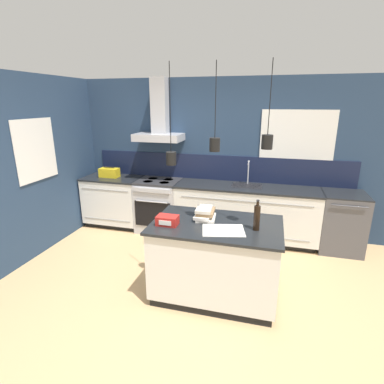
# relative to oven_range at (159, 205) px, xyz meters

# --- Properties ---
(ground_plane) EXTENTS (16.00, 16.00, 0.00)m
(ground_plane) POSITION_rel_oven_range_xyz_m (0.98, -1.69, -0.46)
(ground_plane) COLOR tan
(ground_plane) RESTS_ON ground
(wall_back) EXTENTS (5.60, 2.10, 2.60)m
(wall_back) POSITION_rel_oven_range_xyz_m (0.92, 0.31, 0.90)
(wall_back) COLOR navy
(wall_back) RESTS_ON ground_plane
(wall_left) EXTENTS (0.08, 3.80, 2.60)m
(wall_left) POSITION_rel_oven_range_xyz_m (-1.45, -0.99, 0.85)
(wall_left) COLOR navy
(wall_left) RESTS_ON ground_plane
(counter_run_left) EXTENTS (1.04, 0.64, 0.91)m
(counter_run_left) POSITION_rel_oven_range_xyz_m (-0.88, 0.01, 0.01)
(counter_run_left) COLOR black
(counter_run_left) RESTS_ON ground_plane
(counter_run_sink) EXTENTS (2.30, 0.64, 1.30)m
(counter_run_sink) POSITION_rel_oven_range_xyz_m (1.51, 0.01, 0.01)
(counter_run_sink) COLOR black
(counter_run_sink) RESTS_ON ground_plane
(oven_range) EXTENTS (0.73, 0.66, 0.91)m
(oven_range) POSITION_rel_oven_range_xyz_m (0.00, 0.00, 0.00)
(oven_range) COLOR #B5B5BA
(oven_range) RESTS_ON ground_plane
(dishwasher) EXTENTS (0.62, 0.65, 0.91)m
(dishwasher) POSITION_rel_oven_range_xyz_m (2.97, 0.00, -0.00)
(dishwasher) COLOR #4C4C51
(dishwasher) RESTS_ON ground_plane
(kitchen_island) EXTENTS (1.44, 0.91, 0.91)m
(kitchen_island) POSITION_rel_oven_range_xyz_m (1.32, -1.62, 0.00)
(kitchen_island) COLOR black
(kitchen_island) RESTS_ON ground_plane
(bottle_on_island) EXTENTS (0.07, 0.07, 0.33)m
(bottle_on_island) POSITION_rel_oven_range_xyz_m (1.76, -1.68, 0.60)
(bottle_on_island) COLOR black
(bottle_on_island) RESTS_ON kitchen_island
(book_stack) EXTENTS (0.24, 0.33, 0.14)m
(book_stack) POSITION_rel_oven_range_xyz_m (1.16, -1.51, 0.52)
(book_stack) COLOR silver
(book_stack) RESTS_ON kitchen_island
(red_supply_box) EXTENTS (0.23, 0.16, 0.10)m
(red_supply_box) POSITION_rel_oven_range_xyz_m (0.80, -1.79, 0.51)
(red_supply_box) COLOR red
(red_supply_box) RESTS_ON kitchen_island
(paper_pile) EXTENTS (0.50, 0.41, 0.01)m
(paper_pile) POSITION_rel_oven_range_xyz_m (1.43, -1.79, 0.46)
(paper_pile) COLOR silver
(paper_pile) RESTS_ON kitchen_island
(yellow_toolbox) EXTENTS (0.34, 0.18, 0.19)m
(yellow_toolbox) POSITION_rel_oven_range_xyz_m (-0.94, 0.00, 0.54)
(yellow_toolbox) COLOR gold
(yellow_toolbox) RESTS_ON counter_run_left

